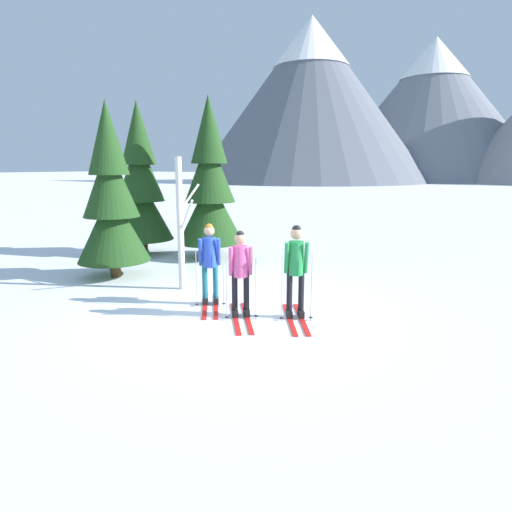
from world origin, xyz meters
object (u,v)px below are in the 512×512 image
object	(u,v)px
skier_in_blue	(210,260)
skier_in_pink	(240,269)
skier_in_green	(296,268)
pine_tree_mid	(111,199)
birch_tree_tall	(181,224)
pine_tree_far	(210,185)
pine_tree_near	(140,185)

from	to	relation	value
skier_in_blue	skier_in_pink	xyz separation A→B (m)	(0.91, -0.43, -0.02)
skier_in_green	pine_tree_mid	bearing A→B (deg)	168.61
skier_in_blue	birch_tree_tall	xyz separation A→B (m)	(-1.17, 0.72, 0.59)
pine_tree_mid	skier_in_green	bearing A→B (deg)	-11.39
skier_in_blue	pine_tree_mid	distance (m)	3.69
skier_in_blue	skier_in_pink	world-z (taller)	skier_in_blue
skier_in_blue	birch_tree_tall	distance (m)	1.50
pine_tree_mid	pine_tree_far	distance (m)	3.33
skier_in_blue	pine_tree_far	bearing A→B (deg)	120.04
pine_tree_far	birch_tree_tall	distance (m)	3.70
skier_in_pink	pine_tree_far	distance (m)	5.79
skier_in_blue	skier_in_pink	distance (m)	1.00
skier_in_pink	pine_tree_near	distance (m)	7.18
pine_tree_far	birch_tree_tall	size ratio (longest dim) A/B	1.62
birch_tree_tall	pine_tree_far	bearing A→B (deg)	109.77
skier_in_blue	skier_in_green	size ratio (longest dim) A/B	0.96
skier_in_blue	pine_tree_mid	world-z (taller)	pine_tree_mid
skier_in_green	pine_tree_near	xyz separation A→B (m)	(-6.63, 3.89, 1.24)
skier_in_pink	pine_tree_mid	distance (m)	4.66
skier_in_pink	birch_tree_tall	xyz separation A→B (m)	(-2.07, 1.15, 0.61)
skier_in_pink	birch_tree_tall	world-z (taller)	birch_tree_tall
pine_tree_near	pine_tree_far	bearing A→B (deg)	8.23
skier_in_pink	pine_tree_far	size ratio (longest dim) A/B	0.34
pine_tree_near	pine_tree_mid	size ratio (longest dim) A/B	1.10
pine_tree_far	birch_tree_tall	bearing A→B (deg)	-70.23
birch_tree_tall	pine_tree_mid	bearing A→B (deg)	173.48
skier_in_green	pine_tree_mid	world-z (taller)	pine_tree_mid
pine_tree_near	pine_tree_far	xyz separation A→B (m)	(2.36, 0.34, 0.03)
pine_tree_mid	skier_in_pink	bearing A→B (deg)	-18.12
pine_tree_mid	birch_tree_tall	size ratio (longest dim) A/B	1.46
skier_in_green	pine_tree_far	xyz separation A→B (m)	(-4.27, 4.23, 1.26)
skier_in_blue	birch_tree_tall	bearing A→B (deg)	148.19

